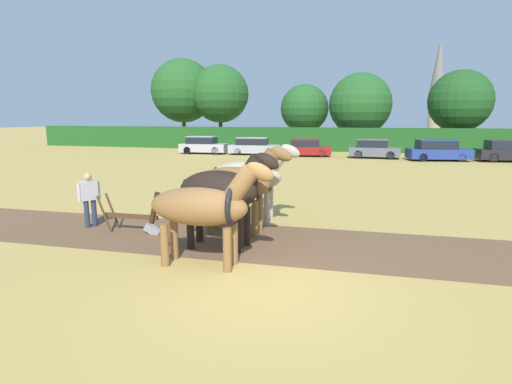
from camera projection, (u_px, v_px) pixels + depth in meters
The scene contains 22 objects.
ground_plane at pixel (269, 284), 7.57m from camera, with size 240.00×240.00×0.00m, color tan.
plowed_furrow_strip at pixel (102, 230), 11.28m from camera, with size 24.69×3.19×0.01m, color brown.
hedgerow at pixel (352, 140), 37.87m from camera, with size 69.22×1.65×2.24m, color #1E511E.
tree_far_left at pixel (183, 91), 47.78m from camera, with size 7.52×7.52×10.12m.
tree_left at pixel (220, 94), 46.30m from camera, with size 6.62×6.62×9.22m.
tree_center_left at pixel (305, 109), 43.89m from camera, with size 5.26×5.26×6.81m.
tree_center at pixel (360, 104), 41.12m from camera, with size 6.39×6.39×7.73m.
tree_center_right at pixel (460, 101), 38.35m from camera, with size 5.92×5.92×7.70m.
church_spire at pixel (438, 85), 65.73m from camera, with size 2.51×2.51×16.32m.
draft_horse_lead_left at pixel (204, 207), 8.33m from camera, with size 2.83×0.93×2.33m.
draft_horse_lead_right at pixel (222, 191), 9.53m from camera, with size 2.60×1.11×2.41m.
draft_horse_trail_left at pixel (238, 183), 10.75m from camera, with size 2.75×1.02×2.47m.
draft_horse_trail_right at pixel (250, 177), 11.96m from camera, with size 2.86×1.03×2.45m.
plow at pixel (136, 221), 10.97m from camera, with size 1.80×0.48×1.13m.
farmer_at_plow at pixel (89, 196), 11.44m from camera, with size 0.42×0.56×1.58m.
farmer_beside_team at pixel (260, 179), 13.56m from camera, with size 0.45×0.69×1.80m.
parked_car_far_left at pixel (203, 145), 35.53m from camera, with size 4.26×2.07×1.55m.
parked_car_left at pixel (254, 146), 34.57m from camera, with size 4.56×2.16×1.48m.
parked_car_center_left at pixel (306, 148), 33.12m from camera, with size 4.14×2.47×1.43m.
parked_car_center at pixel (374, 149), 31.54m from camera, with size 3.88×1.81×1.50m.
parked_car_center_right at pixel (438, 151), 29.65m from camera, with size 4.66×2.66×1.55m.
parked_car_right at pixel (509, 151), 28.95m from camera, with size 4.66×2.25×1.53m.
Camera 1 is at (1.72, -6.92, 3.10)m, focal length 28.00 mm.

